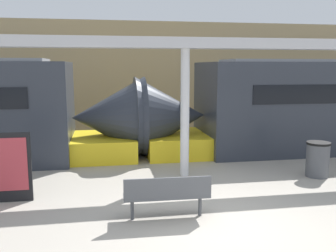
{
  "coord_description": "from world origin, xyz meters",
  "views": [
    {
      "loc": [
        -2.0,
        -6.36,
        2.96
      ],
      "look_at": [
        -0.33,
        3.26,
        1.4
      ],
      "focal_mm": 40.0,
      "sensor_mm": 36.0,
      "label": 1
    }
  ],
  "objects_px": {
    "poster_board": "(8,167)",
    "bench_near": "(167,193)",
    "trash_bin": "(318,159)",
    "support_column_near": "(185,113)"
  },
  "relations": [
    {
      "from": "poster_board",
      "to": "bench_near",
      "type": "bearing_deg",
      "value": -25.28
    },
    {
      "from": "bench_near",
      "to": "trash_bin",
      "type": "xyz_separation_m",
      "value": [
        4.5,
        2.15,
        -0.05
      ]
    },
    {
      "from": "bench_near",
      "to": "support_column_near",
      "type": "distance_m",
      "value": 3.28
    },
    {
      "from": "bench_near",
      "to": "trash_bin",
      "type": "height_order",
      "value": "trash_bin"
    },
    {
      "from": "support_column_near",
      "to": "trash_bin",
      "type": "bearing_deg",
      "value": -11.89
    },
    {
      "from": "bench_near",
      "to": "poster_board",
      "type": "distance_m",
      "value": 3.62
    },
    {
      "from": "bench_near",
      "to": "trash_bin",
      "type": "bearing_deg",
      "value": 26.98
    },
    {
      "from": "bench_near",
      "to": "poster_board",
      "type": "bearing_deg",
      "value": 156.14
    },
    {
      "from": "bench_near",
      "to": "support_column_near",
      "type": "xyz_separation_m",
      "value": [
        0.98,
        2.9,
        1.18
      ]
    },
    {
      "from": "bench_near",
      "to": "trash_bin",
      "type": "relative_size",
      "value": 1.79
    }
  ]
}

